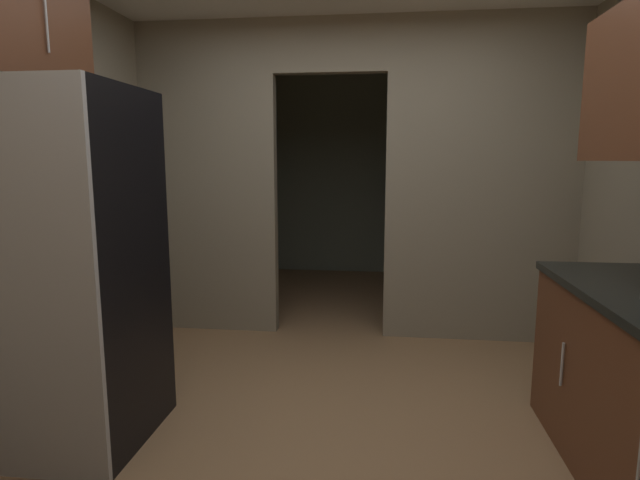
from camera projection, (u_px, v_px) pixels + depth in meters
ground at (329, 446)px, 2.63m from camera, size 20.00×20.00×0.00m
kitchen_partition at (358, 175)px, 4.14m from camera, size 3.54×0.12×2.56m
adjoining_room_shell at (361, 175)px, 5.88m from camera, size 3.54×2.53×2.56m
refrigerator at (66, 270)px, 2.59m from camera, size 0.77×0.79×1.81m
upper_cabinet_fridgeside at (11, 10)px, 2.52m from camera, size 0.36×0.84×0.70m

